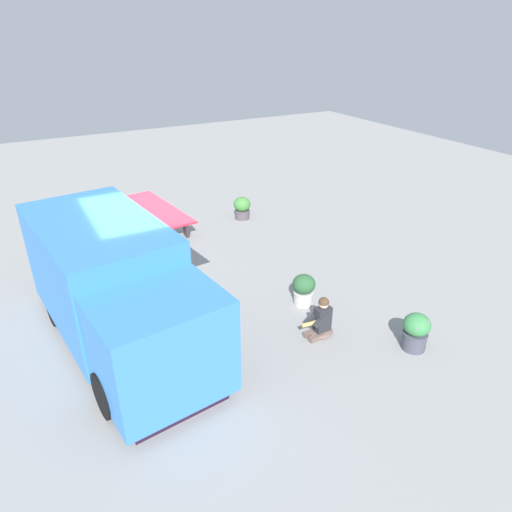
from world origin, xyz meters
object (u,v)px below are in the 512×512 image
food_truck (116,291)px  plaza_bench (162,229)px  person_customer (321,321)px  planter_flowering_near (416,331)px  planter_flowering_far (242,207)px  planter_flowering_side (304,289)px

food_truck → plaza_bench: bearing=152.0°
person_customer → planter_flowering_near: (1.27, 1.41, 0.06)m
planter_flowering_far → plaza_bench: (0.43, -2.96, -0.02)m
person_customer → plaza_bench: person_customer is taller
planter_flowering_near → planter_flowering_far: (-7.93, 0.16, -0.03)m
person_customer → planter_flowering_far: bearing=166.8°
plaza_bench → planter_flowering_far: bearing=98.3°
food_truck → planter_flowering_side: size_ratio=7.65×
planter_flowering_near → plaza_bench: planter_flowering_near is taller
planter_flowering_far → person_customer: bearing=-13.2°
person_customer → plaza_bench: size_ratio=0.48×
food_truck → planter_flowering_side: 4.21m
planter_flowering_side → plaza_bench: bearing=-160.6°
planter_flowering_side → plaza_bench: planter_flowering_side is taller
planter_flowering_near → planter_flowering_side: bearing=-157.5°
food_truck → planter_flowering_side: food_truck is taller
planter_flowering_far → plaza_bench: size_ratio=0.40×
planter_flowering_far → plaza_bench: planter_flowering_far is taller
planter_flowering_far → planter_flowering_side: size_ratio=1.00×
planter_flowering_far → planter_flowering_side: bearing=-12.3°
food_truck → person_customer: (1.89, 3.70, -0.81)m
planter_flowering_far → plaza_bench: bearing=-81.7°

